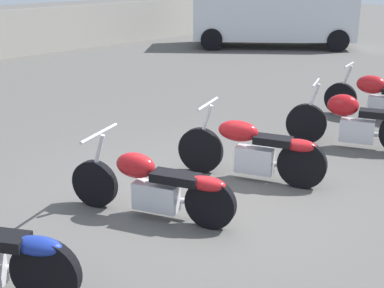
% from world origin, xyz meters
% --- Properties ---
extents(ground_plane, '(60.00, 60.00, 0.00)m').
position_xyz_m(ground_plane, '(0.00, 0.00, 0.00)').
color(ground_plane, '#514F4C').
extents(motorcycle_slot_2, '(1.03, 1.89, 0.94)m').
position_xyz_m(motorcycle_slot_2, '(-0.76, -0.03, 0.39)').
color(motorcycle_slot_2, black).
rests_on(motorcycle_slot_2, ground_plane).
extents(motorcycle_slot_3, '(0.98, 1.90, 0.99)m').
position_xyz_m(motorcycle_slot_3, '(0.87, -0.11, 0.42)').
color(motorcycle_slot_3, black).
rests_on(motorcycle_slot_3, ground_plane).
extents(motorcycle_slot_4, '(0.98, 1.91, 1.00)m').
position_xyz_m(motorcycle_slot_4, '(2.97, -0.42, 0.43)').
color(motorcycle_slot_4, black).
rests_on(motorcycle_slot_4, ground_plane).
extents(motorcycle_slot_5, '(0.74, 1.98, 0.97)m').
position_xyz_m(motorcycle_slot_5, '(4.73, 0.04, 0.42)').
color(motorcycle_slot_5, black).
rests_on(motorcycle_slot_5, ground_plane).
extents(parked_van, '(4.92, 5.24, 1.90)m').
position_xyz_m(parked_van, '(10.42, 6.79, 1.07)').
color(parked_van, silver).
rests_on(parked_van, ground_plane).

